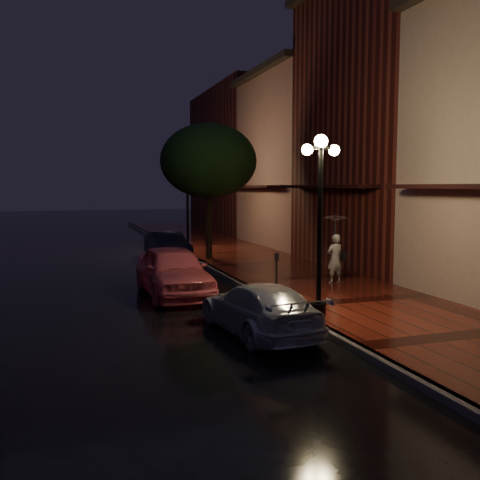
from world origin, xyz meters
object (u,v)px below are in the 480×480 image
object	(u,v)px
silver_car	(259,308)
parking_meter	(276,270)
woman_with_umbrella	(335,238)
pink_car	(173,271)
navy_car	(167,246)
street_tree	(209,163)
streetlamp_far	(188,200)
streetlamp_near	(320,214)

from	to	relation	value
silver_car	parking_meter	bearing A→B (deg)	-124.44
woman_with_umbrella	parking_meter	bearing A→B (deg)	22.18
pink_car	navy_car	bearing A→B (deg)	79.04
navy_car	street_tree	bearing A→B (deg)	-33.19
streetlamp_far	woman_with_umbrella	distance (m)	10.59
pink_car	silver_car	bearing A→B (deg)	-79.73
streetlamp_far	parking_meter	world-z (taller)	streetlamp_far
street_tree	parking_meter	world-z (taller)	street_tree
streetlamp_far	street_tree	distance (m)	3.44
streetlamp_near	parking_meter	bearing A→B (deg)	93.82
streetlamp_far	pink_car	bearing A→B (deg)	-105.35
street_tree	streetlamp_far	bearing A→B (deg)	94.91
streetlamp_far	parking_meter	xyz separation A→B (m)	(-0.15, -11.71, -1.69)
streetlamp_near	pink_car	size ratio (longest dim) A/B	0.98
silver_car	woman_with_umbrella	world-z (taller)	woman_with_umbrella
streetlamp_far	pink_car	xyz separation A→B (m)	(-2.71, -9.86, -1.85)
streetlamp_near	street_tree	distance (m)	11.12
streetlamp_near	navy_car	distance (m)	12.17
navy_car	parking_meter	bearing A→B (deg)	-86.57
street_tree	parking_meter	bearing A→B (deg)	-92.71
streetlamp_far	navy_car	world-z (taller)	streetlamp_far
streetlamp_near	pink_car	distance (m)	5.28
streetlamp_near	parking_meter	world-z (taller)	streetlamp_near
silver_car	woman_with_umbrella	size ratio (longest dim) A/B	1.76
pink_car	woman_with_umbrella	bearing A→B (deg)	-5.76
streetlamp_far	silver_car	size ratio (longest dim) A/B	1.11
silver_car	woman_with_umbrella	xyz separation A→B (m)	(4.21, 4.28, 1.05)
parking_meter	pink_car	bearing A→B (deg)	148.52
streetlamp_near	streetlamp_far	size ratio (longest dim) A/B	1.00
streetlamp_far	parking_meter	bearing A→B (deg)	-90.75
street_tree	navy_car	bearing A→B (deg)	150.79
streetlamp_near	navy_car	xyz separation A→B (m)	(-1.40, 11.92, -1.98)
navy_car	silver_car	size ratio (longest dim) A/B	0.97
street_tree	silver_car	bearing A→B (deg)	-99.83
pink_car	navy_car	xyz separation A→B (m)	(1.30, 7.78, -0.12)
street_tree	woman_with_umbrella	bearing A→B (deg)	-72.98
streetlamp_near	street_tree	world-z (taller)	street_tree
navy_car	streetlamp_near	bearing A→B (deg)	-87.26
silver_car	pink_car	bearing A→B (deg)	-83.41
streetlamp_far	parking_meter	size ratio (longest dim) A/B	3.43
pink_car	silver_car	world-z (taller)	pink_car
woman_with_umbrella	streetlamp_far	bearing A→B (deg)	-83.29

